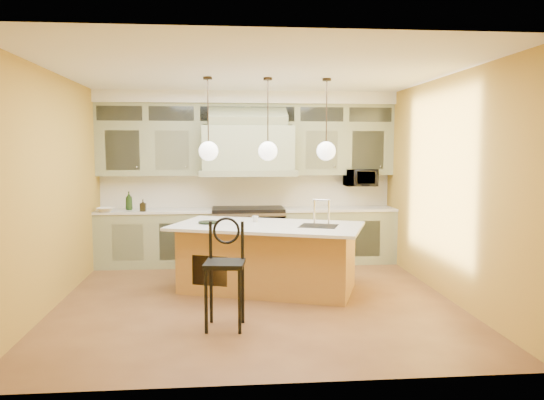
{
  "coord_description": "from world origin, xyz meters",
  "views": [
    {
      "loc": [
        -0.4,
        -6.73,
        1.96
      ],
      "look_at": [
        0.27,
        0.7,
        1.23
      ],
      "focal_mm": 35.0,
      "sensor_mm": 36.0,
      "label": 1
    }
  ],
  "objects": [
    {
      "name": "fruit_bowl",
      "position": [
        -2.3,
        1.92,
        0.97
      ],
      "size": [
        0.29,
        0.29,
        0.07
      ],
      "primitive_type": "imported",
      "rotation": [
        0.0,
        0.0,
        0.03
      ],
      "color": "white",
      "rests_on": "back_cabinetry"
    },
    {
      "name": "cup",
      "position": [
        0.03,
        0.68,
        0.96
      ],
      "size": [
        0.1,
        0.1,
        0.09
      ],
      "primitive_type": "imported",
      "rotation": [
        0.0,
        0.0,
        -0.04
      ],
      "color": "silver",
      "rests_on": "kitchen_island"
    },
    {
      "name": "kitchen_island",
      "position": [
        0.2,
        0.45,
        0.47
      ],
      "size": [
        2.83,
        2.12,
        1.35
      ],
      "rotation": [
        0.0,
        0.0,
        -0.35
      ],
      "color": "#AE7B3D",
      "rests_on": "floor"
    },
    {
      "name": "pendant_left",
      "position": [
        -0.6,
        0.45,
        1.95
      ],
      "size": [
        0.26,
        0.26,
        1.11
      ],
      "color": "#2D2319",
      "rests_on": "ceiling"
    },
    {
      "name": "oil_bottle_b",
      "position": [
        -1.71,
        1.93,
        1.04
      ],
      "size": [
        0.1,
        0.1,
        0.2
      ],
      "primitive_type": "imported",
      "rotation": [
        0.0,
        0.0,
        -0.1
      ],
      "color": "black",
      "rests_on": "back_cabinetry"
    },
    {
      "name": "range",
      "position": [
        0.0,
        2.14,
        0.49
      ],
      "size": [
        1.2,
        0.74,
        0.96
      ],
      "color": "silver",
      "rests_on": "floor"
    },
    {
      "name": "microwave",
      "position": [
        1.95,
        2.25,
        1.45
      ],
      "size": [
        0.54,
        0.37,
        0.3
      ],
      "primitive_type": "imported",
      "color": "black",
      "rests_on": "back_cabinetry"
    },
    {
      "name": "pendant_center",
      "position": [
        0.2,
        0.45,
        1.95
      ],
      "size": [
        0.26,
        0.26,
        1.11
      ],
      "color": "#2D2319",
      "rests_on": "ceiling"
    },
    {
      "name": "oil_bottle_a",
      "position": [
        -1.97,
        2.15,
        1.09
      ],
      "size": [
        0.12,
        0.12,
        0.31
      ],
      "primitive_type": "imported",
      "rotation": [
        0.0,
        0.0,
        0.03
      ],
      "color": "#193213",
      "rests_on": "back_cabinetry"
    },
    {
      "name": "wall_right",
      "position": [
        2.5,
        0.0,
        1.45
      ],
      "size": [
        0.0,
        5.0,
        5.0
      ],
      "primitive_type": "plane",
      "rotation": [
        1.57,
        0.0,
        -1.57
      ],
      "color": "#B38B31",
      "rests_on": "ground"
    },
    {
      "name": "ceiling",
      "position": [
        0.0,
        0.0,
        2.9
      ],
      "size": [
        5.0,
        5.0,
        0.0
      ],
      "primitive_type": "plane",
      "rotation": [
        3.14,
        0.0,
        0.0
      ],
      "color": "white",
      "rests_on": "wall_back"
    },
    {
      "name": "counter_stool",
      "position": [
        -0.4,
        -1.04,
        0.69
      ],
      "size": [
        0.47,
        0.47,
        1.2
      ],
      "rotation": [
        0.0,
        0.0,
        -0.13
      ],
      "color": "black",
      "rests_on": "floor"
    },
    {
      "name": "wall_front",
      "position": [
        0.0,
        -2.5,
        1.45
      ],
      "size": [
        5.0,
        0.0,
        5.0
      ],
      "primitive_type": "plane",
      "rotation": [
        -1.57,
        0.0,
        0.0
      ],
      "color": "#B38B31",
      "rests_on": "ground"
    },
    {
      "name": "wall_back",
      "position": [
        0.0,
        2.5,
        1.45
      ],
      "size": [
        5.0,
        0.0,
        5.0
      ],
      "primitive_type": "plane",
      "rotation": [
        1.57,
        0.0,
        0.0
      ],
      "color": "#B38B31",
      "rests_on": "ground"
    },
    {
      "name": "pendant_right",
      "position": [
        1.0,
        0.45,
        1.95
      ],
      "size": [
        0.26,
        0.26,
        1.11
      ],
      "color": "#2D2319",
      "rests_on": "ceiling"
    },
    {
      "name": "back_cabinetry",
      "position": [
        0.0,
        2.23,
        1.43
      ],
      "size": [
        5.0,
        0.77,
        2.9
      ],
      "color": "gray",
      "rests_on": "floor"
    },
    {
      "name": "floor",
      "position": [
        0.0,
        0.0,
        0.0
      ],
      "size": [
        5.0,
        5.0,
        0.0
      ],
      "primitive_type": "plane",
      "color": "brown",
      "rests_on": "ground"
    },
    {
      "name": "wall_left",
      "position": [
        -2.5,
        0.0,
        1.45
      ],
      "size": [
        0.0,
        5.0,
        5.0
      ],
      "primitive_type": "plane",
      "rotation": [
        1.57,
        0.0,
        1.57
      ],
      "color": "#B38B31",
      "rests_on": "ground"
    }
  ]
}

